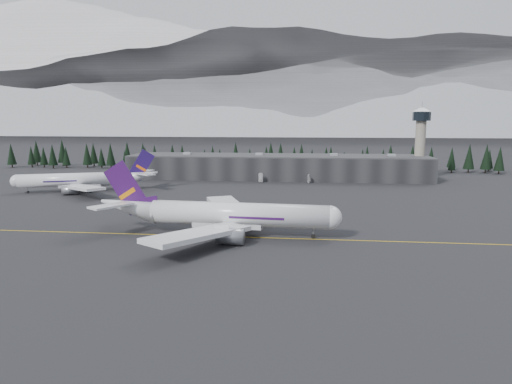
# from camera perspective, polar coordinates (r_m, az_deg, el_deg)

# --- Properties ---
(ground) EXTENTS (1400.00, 1400.00, 0.00)m
(ground) POSITION_cam_1_polar(r_m,az_deg,el_deg) (126.51, -1.02, -5.45)
(ground) COLOR black
(ground) RESTS_ON ground
(taxiline) EXTENTS (400.00, 0.40, 0.02)m
(taxiline) POSITION_cam_1_polar(r_m,az_deg,el_deg) (124.59, -1.14, -5.68)
(taxiline) COLOR gold
(taxiline) RESTS_ON ground
(terminal) EXTENTS (160.00, 30.00, 12.60)m
(terminal) POSITION_cam_1_polar(r_m,az_deg,el_deg) (248.25, 2.72, 3.18)
(terminal) COLOR black
(terminal) RESTS_ON ground
(control_tower) EXTENTS (10.00, 10.00, 37.70)m
(control_tower) POSITION_cam_1_polar(r_m,az_deg,el_deg) (256.47, 19.88, 6.68)
(control_tower) COLOR gray
(control_tower) RESTS_ON ground
(treeline) EXTENTS (360.00, 20.00, 15.00)m
(treeline) POSITION_cam_1_polar(r_m,az_deg,el_deg) (284.91, 3.21, 4.18)
(treeline) COLOR black
(treeline) RESTS_ON ground
(mountain_ridge) EXTENTS (4400.00, 900.00, 420.00)m
(mountain_ridge) POSITION_cam_1_polar(r_m,az_deg,el_deg) (1122.00, 5.66, 7.41)
(mountain_ridge) COLOR white
(mountain_ridge) RESTS_ON ground
(jet_main) EXTENTS (69.26, 63.80, 20.36)m
(jet_main) POSITION_cam_1_polar(r_m,az_deg,el_deg) (127.07, -4.82, -2.76)
(jet_main) COLOR silver
(jet_main) RESTS_ON ground
(jet_parked) EXTENTS (60.64, 54.22, 18.45)m
(jet_parked) POSITION_cam_1_polar(r_m,az_deg,el_deg) (216.66, -20.48, 1.46)
(jet_parked) COLOR silver
(jet_parked) RESTS_ON ground
(gse_vehicle_a) EXTENTS (2.75, 5.12, 1.37)m
(gse_vehicle_a) POSITION_cam_1_polar(r_m,az_deg,el_deg) (232.05, 0.61, 1.38)
(gse_vehicle_a) COLOR white
(gse_vehicle_a) RESTS_ON ground
(gse_vehicle_b) EXTENTS (4.66, 2.13, 1.55)m
(gse_vehicle_b) POSITION_cam_1_polar(r_m,az_deg,el_deg) (230.50, 6.64, 1.29)
(gse_vehicle_b) COLOR #BABBBD
(gse_vehicle_b) RESTS_ON ground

